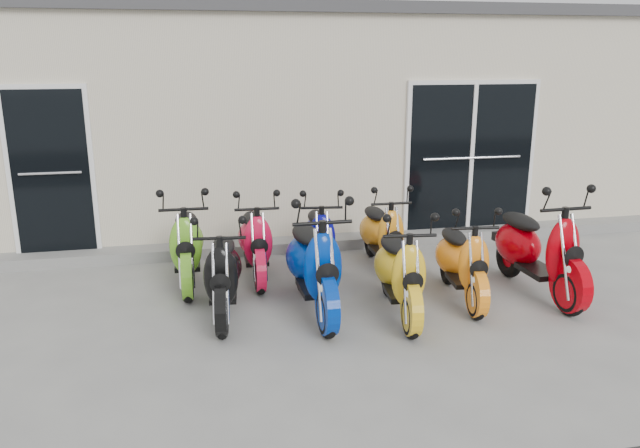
{
  "coord_description": "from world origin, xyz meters",
  "views": [
    {
      "loc": [
        -1.46,
        -6.27,
        2.68
      ],
      "look_at": [
        0.0,
        0.6,
        0.75
      ],
      "focal_mm": 35.0,
      "sensor_mm": 36.0,
      "label": 1
    }
  ],
  "objects_px": {
    "scooter_back_blue": "(319,228)",
    "scooter_back_yellow": "(382,225)",
    "scooter_front_black": "(222,262)",
    "scooter_front_red": "(539,237)",
    "scooter_front_orange_b": "(463,250)",
    "scooter_front_blue": "(313,251)",
    "scooter_back_red": "(255,231)",
    "scooter_front_orange_a": "(400,260)",
    "scooter_back_green": "(186,233)"
  },
  "relations": [
    {
      "from": "scooter_front_blue",
      "to": "scooter_back_green",
      "type": "bearing_deg",
      "value": 138.1
    },
    {
      "from": "scooter_front_blue",
      "to": "scooter_back_red",
      "type": "bearing_deg",
      "value": 111.46
    },
    {
      "from": "scooter_back_green",
      "to": "scooter_back_yellow",
      "type": "relative_size",
      "value": 1.08
    },
    {
      "from": "scooter_front_black",
      "to": "scooter_front_orange_a",
      "type": "distance_m",
      "value": 1.84
    },
    {
      "from": "scooter_front_orange_b",
      "to": "scooter_back_blue",
      "type": "relative_size",
      "value": 1.01
    },
    {
      "from": "scooter_front_black",
      "to": "scooter_back_green",
      "type": "bearing_deg",
      "value": 114.86
    },
    {
      "from": "scooter_front_orange_b",
      "to": "scooter_back_red",
      "type": "distance_m",
      "value": 2.47
    },
    {
      "from": "scooter_front_blue",
      "to": "scooter_front_red",
      "type": "relative_size",
      "value": 1.0
    },
    {
      "from": "scooter_front_black",
      "to": "scooter_front_red",
      "type": "relative_size",
      "value": 0.87
    },
    {
      "from": "scooter_front_red",
      "to": "scooter_back_green",
      "type": "height_order",
      "value": "scooter_front_red"
    },
    {
      "from": "scooter_front_orange_a",
      "to": "scooter_front_red",
      "type": "xyz_separation_m",
      "value": [
        1.73,
        0.25,
        0.08
      ]
    },
    {
      "from": "scooter_front_red",
      "to": "scooter_back_green",
      "type": "relative_size",
      "value": 1.09
    },
    {
      "from": "scooter_front_orange_b",
      "to": "scooter_back_red",
      "type": "bearing_deg",
      "value": 158.0
    },
    {
      "from": "scooter_front_black",
      "to": "scooter_front_orange_b",
      "type": "relative_size",
      "value": 1.02
    },
    {
      "from": "scooter_front_red",
      "to": "scooter_back_yellow",
      "type": "relative_size",
      "value": 1.18
    },
    {
      "from": "scooter_back_blue",
      "to": "scooter_back_yellow",
      "type": "xyz_separation_m",
      "value": [
        0.81,
        -0.01,
        0.01
      ]
    },
    {
      "from": "scooter_front_orange_a",
      "to": "scooter_back_green",
      "type": "relative_size",
      "value": 0.97
    },
    {
      "from": "scooter_front_orange_a",
      "to": "scooter_back_green",
      "type": "distance_m",
      "value": 2.58
    },
    {
      "from": "scooter_front_blue",
      "to": "scooter_back_red",
      "type": "height_order",
      "value": "scooter_front_blue"
    },
    {
      "from": "scooter_front_black",
      "to": "scooter_back_yellow",
      "type": "xyz_separation_m",
      "value": [
        2.07,
        1.1,
        -0.01
      ]
    },
    {
      "from": "scooter_front_orange_a",
      "to": "scooter_back_blue",
      "type": "bearing_deg",
      "value": 116.94
    },
    {
      "from": "scooter_front_black",
      "to": "scooter_front_red",
      "type": "height_order",
      "value": "scooter_front_red"
    },
    {
      "from": "scooter_front_blue",
      "to": "scooter_front_black",
      "type": "bearing_deg",
      "value": 172.79
    },
    {
      "from": "scooter_front_black",
      "to": "scooter_front_orange_b",
      "type": "xyz_separation_m",
      "value": [
        2.62,
        -0.11,
        -0.01
      ]
    },
    {
      "from": "scooter_front_red",
      "to": "scooter_front_orange_b",
      "type": "bearing_deg",
      "value": 177.96
    },
    {
      "from": "scooter_front_black",
      "to": "scooter_back_yellow",
      "type": "height_order",
      "value": "scooter_front_black"
    },
    {
      "from": "scooter_front_orange_a",
      "to": "scooter_front_orange_b",
      "type": "height_order",
      "value": "scooter_front_orange_a"
    },
    {
      "from": "scooter_back_red",
      "to": "scooter_back_yellow",
      "type": "height_order",
      "value": "scooter_back_red"
    },
    {
      "from": "scooter_back_red",
      "to": "scooter_back_yellow",
      "type": "distance_m",
      "value": 1.62
    },
    {
      "from": "scooter_front_orange_a",
      "to": "scooter_back_blue",
      "type": "height_order",
      "value": "scooter_front_orange_a"
    },
    {
      "from": "scooter_front_orange_a",
      "to": "scooter_back_yellow",
      "type": "xyz_separation_m",
      "value": [
        0.27,
        1.46,
        -0.03
      ]
    },
    {
      "from": "scooter_front_red",
      "to": "scooter_back_green",
      "type": "bearing_deg",
      "value": 161.74
    },
    {
      "from": "scooter_back_red",
      "to": "scooter_back_yellow",
      "type": "relative_size",
      "value": 1.03
    },
    {
      "from": "scooter_front_red",
      "to": "scooter_back_yellow",
      "type": "bearing_deg",
      "value": 138.41
    },
    {
      "from": "scooter_back_red",
      "to": "scooter_back_blue",
      "type": "height_order",
      "value": "scooter_back_red"
    },
    {
      "from": "scooter_front_black",
      "to": "scooter_back_green",
      "type": "height_order",
      "value": "scooter_back_green"
    },
    {
      "from": "scooter_front_blue",
      "to": "scooter_back_green",
      "type": "xyz_separation_m",
      "value": [
        -1.3,
        1.14,
        -0.05
      ]
    },
    {
      "from": "scooter_front_orange_a",
      "to": "scooter_front_orange_b",
      "type": "xyz_separation_m",
      "value": [
        0.81,
        0.25,
        -0.03
      ]
    },
    {
      "from": "scooter_back_green",
      "to": "scooter_front_blue",
      "type": "bearing_deg",
      "value": -40.37
    },
    {
      "from": "scooter_front_orange_b",
      "to": "scooter_back_green",
      "type": "bearing_deg",
      "value": 165.86
    },
    {
      "from": "scooter_front_black",
      "to": "scooter_front_orange_a",
      "type": "bearing_deg",
      "value": -5.85
    },
    {
      "from": "scooter_front_black",
      "to": "scooter_back_green",
      "type": "xyz_separation_m",
      "value": [
        -0.36,
        1.03,
        0.04
      ]
    },
    {
      "from": "scooter_front_orange_a",
      "to": "scooter_front_red",
      "type": "relative_size",
      "value": 0.89
    },
    {
      "from": "scooter_front_orange_b",
      "to": "scooter_back_blue",
      "type": "distance_m",
      "value": 1.83
    },
    {
      "from": "scooter_front_orange_a",
      "to": "scooter_front_red",
      "type": "height_order",
      "value": "scooter_front_red"
    },
    {
      "from": "scooter_front_blue",
      "to": "scooter_front_orange_b",
      "type": "relative_size",
      "value": 1.17
    },
    {
      "from": "scooter_back_blue",
      "to": "scooter_front_black",
      "type": "bearing_deg",
      "value": -131.45
    },
    {
      "from": "scooter_front_red",
      "to": "scooter_back_red",
      "type": "xyz_separation_m",
      "value": [
        -3.08,
        1.2,
        -0.09
      ]
    },
    {
      "from": "scooter_front_orange_b",
      "to": "scooter_front_black",
      "type": "bearing_deg",
      "value": -175.56
    },
    {
      "from": "scooter_back_red",
      "to": "scooter_front_orange_a",
      "type": "bearing_deg",
      "value": -45.59
    }
  ]
}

